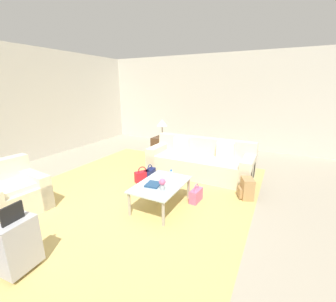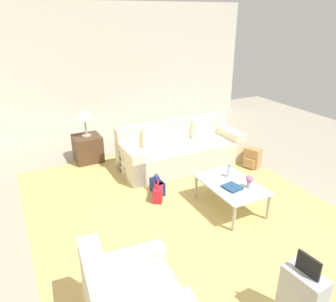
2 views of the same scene
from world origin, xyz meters
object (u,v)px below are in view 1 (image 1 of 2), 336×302
at_px(coffee_table_book, 153,184).
at_px(side_table, 162,146).
at_px(flower_vase, 162,183).
at_px(couch, 201,162).
at_px(handbag_pink, 196,195).
at_px(coffee_table, 161,186).
at_px(handbag_navy, 150,174).
at_px(backpack_tan, 246,189).
at_px(armchair, 10,195).
at_px(water_bottle, 171,176).
at_px(handbag_red, 142,176).
at_px(suitcase_silver, 19,245).
at_px(table_lamp, 162,123).

distance_m(coffee_table_book, side_table, 3.25).
relative_size(flower_vase, side_table, 0.38).
distance_m(couch, coffee_table_book, 1.93).
bearing_deg(handbag_pink, flower_vase, 152.82).
height_order(coffee_table, handbag_navy, coffee_table).
xyz_separation_m(couch, backpack_tan, (-0.80, -1.19, -0.10)).
height_order(armchair, backpack_tan, armchair).
distance_m(water_bottle, handbag_red, 1.19).
distance_m(coffee_table, handbag_navy, 1.26).
distance_m(armchair, suitcase_silver, 1.63).
xyz_separation_m(suitcase_silver, handbag_pink, (2.44, -1.19, -0.23)).
relative_size(water_bottle, flower_vase, 1.00).
bearing_deg(armchair, handbag_red, -32.20).
height_order(coffee_table_book, handbag_red, coffee_table_book).
relative_size(coffee_table_book, suitcase_silver, 0.30).
distance_m(handbag_red, handbag_navy, 0.21).
bearing_deg(coffee_table_book, couch, -13.10).
bearing_deg(armchair, couch, -36.28).
bearing_deg(handbag_navy, armchair, 148.64).
xyz_separation_m(handbag_red, handbag_pink, (-0.30, -1.38, 0.00)).
bearing_deg(water_bottle, side_table, 31.61).
distance_m(coffee_table_book, handbag_navy, 1.32).
xyz_separation_m(couch, water_bottle, (-1.59, -0.00, 0.23)).
relative_size(couch, backpack_tan, 6.10).
bearing_deg(side_table, handbag_pink, -139.84).
bearing_deg(handbag_navy, couch, -46.62).
height_order(handbag_red, handbag_pink, same).
relative_size(coffee_table, handbag_pink, 3.06).
bearing_deg(backpack_tan, armchair, 123.51).
bearing_deg(water_bottle, flower_vase, -173.21).
bearing_deg(handbag_pink, suitcase_silver, 154.02).
bearing_deg(coffee_table, handbag_red, 50.15).
height_order(flower_vase, table_lamp, table_lamp).
bearing_deg(coffee_table, flower_vase, -145.71).
xyz_separation_m(table_lamp, handbag_navy, (-1.86, -0.69, -0.84)).
bearing_deg(coffee_table_book, handbag_navy, 26.86).
bearing_deg(flower_vase, handbag_navy, 39.66).
bearing_deg(backpack_tan, coffee_table_book, 129.16).
bearing_deg(backpack_tan, water_bottle, 123.77).
relative_size(table_lamp, suitcase_silver, 0.65).
xyz_separation_m(armchair, handbag_pink, (1.74, -2.66, -0.17)).
relative_size(coffee_table, table_lamp, 1.98).
relative_size(couch, suitcase_silver, 2.87).
xyz_separation_m(coffee_table_book, table_lamp, (2.92, 1.42, 0.52)).
height_order(coffee_table, side_table, side_table).
bearing_deg(couch, backpack_tan, -123.86).
distance_m(coffee_table, table_lamp, 3.23).
bearing_deg(handbag_red, handbag_navy, -21.76).
bearing_deg(side_table, couch, -122.14).
xyz_separation_m(coffee_table, backpack_tan, (1.00, -1.29, -0.19)).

